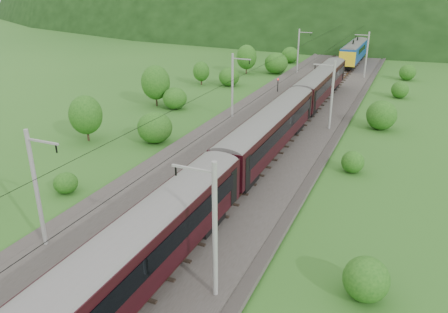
% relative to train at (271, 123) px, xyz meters
% --- Properties ---
extents(ground, '(600.00, 600.00, 0.00)m').
position_rel_train_xyz_m(ground, '(-2.40, -21.27, -3.60)').
color(ground, '#27591B').
rests_on(ground, ground).
extents(railbed, '(14.00, 220.00, 0.30)m').
position_rel_train_xyz_m(railbed, '(-2.40, -11.27, -3.45)').
color(railbed, '#38332D').
rests_on(railbed, ground).
extents(track_left, '(2.40, 220.00, 0.27)m').
position_rel_train_xyz_m(track_left, '(-4.80, -11.27, -3.23)').
color(track_left, brown).
rests_on(track_left, railbed).
extents(track_right, '(2.40, 220.00, 0.27)m').
position_rel_train_xyz_m(track_right, '(0.00, -11.27, -3.23)').
color(track_right, brown).
rests_on(track_right, railbed).
extents(catenary_left, '(2.54, 192.28, 8.00)m').
position_rel_train_xyz_m(catenary_left, '(-8.52, 10.73, 0.90)').
color(catenary_left, gray).
rests_on(catenary_left, railbed).
extents(catenary_right, '(2.54, 192.28, 8.00)m').
position_rel_train_xyz_m(catenary_right, '(3.72, 10.73, 0.90)').
color(catenary_right, gray).
rests_on(catenary_right, railbed).
extents(overhead_wires, '(4.83, 198.00, 0.03)m').
position_rel_train_xyz_m(overhead_wires, '(-2.40, -11.27, 3.50)').
color(overhead_wires, black).
rests_on(overhead_wires, ground).
extents(mountain_main, '(504.00, 360.00, 244.00)m').
position_rel_train_xyz_m(mountain_main, '(-2.40, 238.73, -3.60)').
color(mountain_main, black).
rests_on(mountain_main, ground).
extents(mountain_ridge, '(336.00, 280.00, 132.00)m').
position_rel_train_xyz_m(mountain_ridge, '(-122.40, 278.73, -3.60)').
color(mountain_ridge, black).
rests_on(mountain_ridge, ground).
extents(train, '(3.05, 121.99, 5.31)m').
position_rel_train_xyz_m(train, '(0.00, 0.00, 0.00)').
color(train, black).
rests_on(train, ground).
extents(hazard_post_near, '(0.14, 0.14, 1.29)m').
position_rel_train_xyz_m(hazard_post_near, '(-2.62, 17.63, -2.66)').
color(hazard_post_near, red).
rests_on(hazard_post_near, railbed).
extents(hazard_post_far, '(0.18, 0.18, 1.71)m').
position_rel_train_xyz_m(hazard_post_far, '(-2.34, 34.90, -2.45)').
color(hazard_post_far, red).
rests_on(hazard_post_far, railbed).
extents(signal, '(0.23, 0.23, 2.07)m').
position_rel_train_xyz_m(signal, '(-7.27, 26.05, -2.09)').
color(signal, black).
rests_on(signal, railbed).
extents(vegetation_left, '(12.99, 145.14, 6.52)m').
position_rel_train_xyz_m(vegetation_left, '(-16.23, -6.77, -1.09)').
color(vegetation_left, '#1B4D14').
rests_on(vegetation_left, ground).
extents(vegetation_right, '(5.58, 110.61, 3.17)m').
position_rel_train_xyz_m(vegetation_right, '(9.76, -4.18, -2.31)').
color(vegetation_right, '#1B4D14').
rests_on(vegetation_right, ground).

